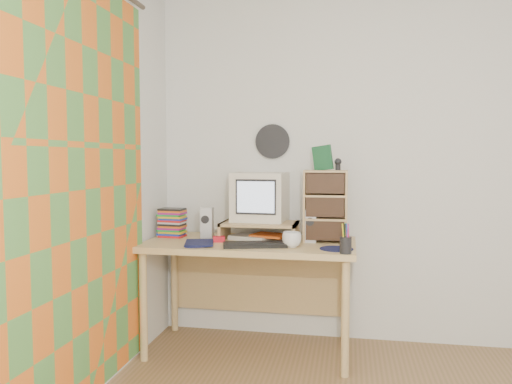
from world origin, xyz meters
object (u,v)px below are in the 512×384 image
at_px(dvd_stack, 172,220).
at_px(diary, 185,242).
at_px(cd_rack, 325,206).
at_px(mug, 292,240).
at_px(crt_monitor, 259,197).
at_px(keyboard, 255,245).
at_px(desk, 251,259).

distance_m(dvd_stack, diary, 0.38).
distance_m(cd_rack, mug, 0.37).
distance_m(dvd_stack, mug, 0.93).
height_order(crt_monitor, dvd_stack, crt_monitor).
relative_size(keyboard, diary, 1.80).
distance_m(crt_monitor, mug, 0.47).
xyz_separation_m(cd_rack, diary, (-0.88, -0.29, -0.22)).
distance_m(desk, diary, 0.49).
xyz_separation_m(keyboard, dvd_stack, (-0.66, 0.29, 0.11)).
bearing_deg(cd_rack, dvd_stack, 178.72).
height_order(desk, diary, diary).
xyz_separation_m(desk, dvd_stack, (-0.58, 0.04, 0.26)).
bearing_deg(keyboard, desk, 91.20).
bearing_deg(keyboard, diary, 167.16).
bearing_deg(desk, dvd_stack, 176.09).
relative_size(desk, mug, 11.50).
xyz_separation_m(keyboard, mug, (0.23, 0.03, 0.03)).
xyz_separation_m(desk, mug, (0.30, -0.22, 0.18)).
distance_m(keyboard, mug, 0.23).
distance_m(crt_monitor, diary, 0.61).
distance_m(desk, cd_rack, 0.62).
height_order(desk, keyboard, keyboard).
height_order(mug, diary, mug).
bearing_deg(keyboard, mug, -7.58).
bearing_deg(cd_rack, mug, -129.36).
relative_size(desk, crt_monitor, 3.93).
bearing_deg(diary, crt_monitor, 25.18).
bearing_deg(mug, crt_monitor, 130.47).
xyz_separation_m(desk, keyboard, (0.07, -0.25, 0.15)).
bearing_deg(crt_monitor, cd_rack, -5.01).
bearing_deg(crt_monitor, dvd_stack, -172.42).
xyz_separation_m(crt_monitor, cd_rack, (0.46, -0.07, -0.05)).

